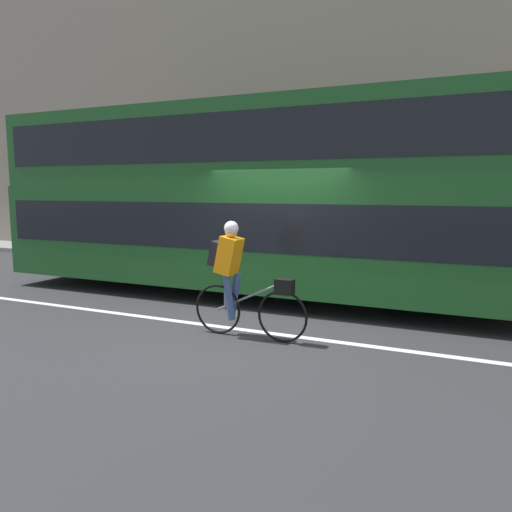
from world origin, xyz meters
TOP-DOWN VIEW (x-y plane):
  - ground_plane at (0.00, 0.00)m, footprint 80.00×80.00m
  - road_center_line at (0.00, -0.11)m, footprint 50.00×0.14m
  - sidewalk_curb at (0.00, 5.84)m, footprint 60.00×1.69m
  - building_facade at (0.00, 6.83)m, footprint 60.00×0.30m
  - bus at (-1.09, 2.23)m, footprint 10.62×2.56m
  - cyclist_on_bike at (-0.01, -0.44)m, footprint 1.80×0.32m
  - trash_bin at (2.06, 5.76)m, footprint 0.57×0.57m

SIDE VIEW (x-z plane):
  - ground_plane at x=0.00m, z-range 0.00..0.00m
  - road_center_line at x=0.00m, z-range 0.00..0.01m
  - sidewalk_curb at x=0.00m, z-range 0.00..0.15m
  - trash_bin at x=2.06m, z-range 0.15..1.00m
  - cyclist_on_bike at x=-0.01m, z-range 0.06..1.77m
  - bus at x=-1.09m, z-range 0.21..3.97m
  - building_facade at x=0.00m, z-range 0.00..9.24m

